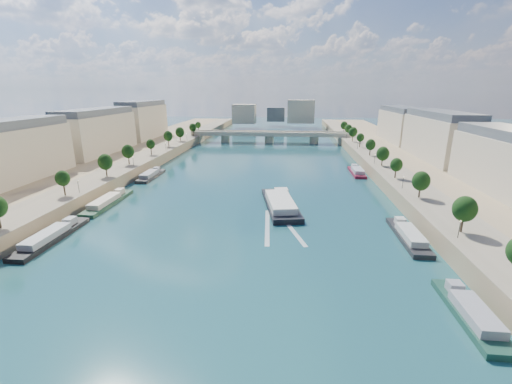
# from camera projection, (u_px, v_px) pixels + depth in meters

# --- Properties ---
(ground) EXTENTS (700.00, 700.00, 0.00)m
(ground) POSITION_uv_depth(u_px,v_px,m) (252.00, 187.00, 135.25)
(ground) COLOR #0E2C3E
(ground) RESTS_ON ground
(quay_left) EXTENTS (44.00, 520.00, 5.00)m
(quay_left) POSITION_uv_depth(u_px,v_px,m) (78.00, 176.00, 141.16)
(quay_left) COLOR #9E8460
(quay_left) RESTS_ON ground
(quay_right) EXTENTS (44.00, 520.00, 5.00)m
(quay_right) POSITION_uv_depth(u_px,v_px,m) (443.00, 185.00, 127.89)
(quay_right) COLOR #9E8460
(quay_right) RESTS_ON ground
(pave_left) EXTENTS (14.00, 520.00, 0.10)m
(pave_left) POSITION_uv_depth(u_px,v_px,m) (112.00, 171.00, 139.04)
(pave_left) COLOR gray
(pave_left) RESTS_ON quay_left
(pave_right) EXTENTS (14.00, 520.00, 0.10)m
(pave_right) POSITION_uv_depth(u_px,v_px,m) (402.00, 178.00, 128.54)
(pave_right) COLOR gray
(pave_right) RESTS_ON quay_right
(trees_left) EXTENTS (4.80, 268.80, 8.26)m
(trees_left) POSITION_uv_depth(u_px,v_px,m) (118.00, 157.00, 139.20)
(trees_left) COLOR #382B1E
(trees_left) RESTS_ON ground
(trees_right) EXTENTS (4.80, 268.80, 8.26)m
(trees_right) POSITION_uv_depth(u_px,v_px,m) (391.00, 158.00, 136.69)
(trees_right) COLOR #382B1E
(trees_right) RESTS_ON ground
(lamps_left) EXTENTS (0.36, 200.36, 4.28)m
(lamps_left) POSITION_uv_depth(u_px,v_px,m) (110.00, 170.00, 128.31)
(lamps_left) COLOR black
(lamps_left) RESTS_ON ground
(lamps_right) EXTENTS (0.36, 200.36, 4.28)m
(lamps_right) POSITION_uv_depth(u_px,v_px,m) (387.00, 168.00, 132.93)
(lamps_right) COLOR black
(lamps_right) RESTS_ON ground
(buildings_left) EXTENTS (16.00, 226.00, 23.20)m
(buildings_left) POSITION_uv_depth(u_px,v_px,m) (62.00, 138.00, 149.77)
(buildings_left) COLOR #C3B296
(buildings_left) RESTS_ON ground
(buildings_right) EXTENTS (16.00, 226.00, 23.20)m
(buildings_right) POSITION_uv_depth(u_px,v_px,m) (470.00, 144.00, 134.11)
(buildings_right) COLOR #C3B296
(buildings_right) RESTS_ON ground
(skyline) EXTENTS (79.00, 42.00, 22.00)m
(skyline) POSITION_uv_depth(u_px,v_px,m) (279.00, 113.00, 339.95)
(skyline) COLOR #C3B296
(skyline) RESTS_ON ground
(bridge) EXTENTS (112.00, 12.00, 8.15)m
(bridge) POSITION_uv_depth(u_px,v_px,m) (269.00, 136.00, 245.29)
(bridge) COLOR #C1B79E
(bridge) RESTS_ON ground
(tour_barge) EXTENTS (14.67, 32.82, 4.30)m
(tour_barge) POSITION_uv_depth(u_px,v_px,m) (280.00, 204.00, 111.39)
(tour_barge) COLOR black
(tour_barge) RESTS_ON ground
(wake) EXTENTS (12.26, 26.02, 0.04)m
(wake) POSITION_uv_depth(u_px,v_px,m) (279.00, 227.00, 96.02)
(wake) COLOR silver
(wake) RESTS_ON ground
(moored_barges_left) EXTENTS (5.00, 154.90, 3.60)m
(moored_barges_left) POSITION_uv_depth(u_px,v_px,m) (50.00, 238.00, 86.78)
(moored_barges_left) COLOR #161D31
(moored_barges_left) RESTS_ON ground
(moored_barges_right) EXTENTS (5.00, 156.89, 3.60)m
(moored_barges_right) POSITION_uv_depth(u_px,v_px,m) (418.00, 248.00, 81.38)
(moored_barges_right) COLOR black
(moored_barges_right) RESTS_ON ground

